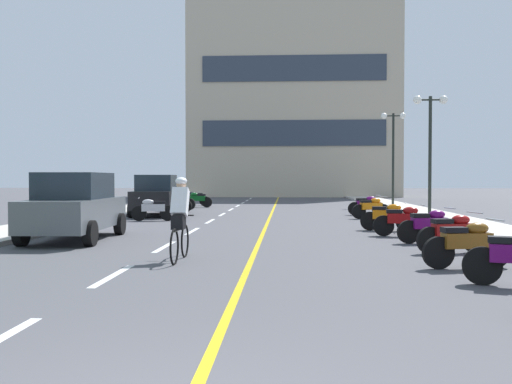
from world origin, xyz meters
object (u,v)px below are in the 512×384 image
motorcycle_2 (467,243)px  motorcycle_4 (430,225)px  street_lamp_mid (430,127)px  parked_car_near (75,206)px  motorcycle_13 (195,198)px  motorcycle_3 (453,232)px  motorcycle_5 (404,220)px  motorcycle_7 (153,209)px  motorcycle_12 (197,199)px  street_lamp_far (393,138)px  motorcycle_11 (181,201)px  parked_car_mid (156,195)px  motorcycle_9 (367,205)px  cyclist_rider (180,217)px  motorcycle_10 (175,202)px  motorcycle_6 (388,216)px  motorcycle_8 (371,207)px

motorcycle_2 → motorcycle_4: same height
street_lamp_mid → parked_car_near: 15.49m
motorcycle_2 → motorcycle_13: bearing=111.2°
motorcycle_3 → street_lamp_mid: bearing=78.1°
motorcycle_5 → motorcycle_7: 10.07m
motorcycle_5 → motorcycle_7: same height
motorcycle_3 → motorcycle_12: 20.83m
street_lamp_far → motorcycle_3: size_ratio=3.25×
motorcycle_11 → parked_car_mid: bearing=-91.8°
motorcycle_2 → motorcycle_9: size_ratio=1.00×
street_lamp_far → cyclist_rider: bearing=-110.9°
motorcycle_10 → motorcycle_11: 2.07m
street_lamp_mid → motorcycle_5: bearing=-109.0°
motorcycle_6 → motorcycle_8: size_ratio=1.02×
parked_car_mid → motorcycle_7: parked_car_mid is taller
motorcycle_9 → motorcycle_13: (-9.20, 8.12, 0.00)m
street_lamp_far → motorcycle_11: (-11.96, -3.81, -3.58)m
motorcycle_2 → motorcycle_3: same height
motorcycle_8 → motorcycle_5: bearing=-91.2°
street_lamp_mid → motorcycle_8: (-2.65, -1.12, -3.38)m
motorcycle_8 → cyclist_rider: cyclist_rider is taller
motorcycle_2 → motorcycle_9: bearing=88.9°
street_lamp_mid → motorcycle_9: 4.35m
motorcycle_13 → motorcycle_11: bearing=-91.3°
motorcycle_7 → motorcycle_8: bearing=11.1°
motorcycle_2 → street_lamp_mid: bearing=78.5°
street_lamp_far → motorcycle_5: 17.71m
motorcycle_3 → motorcycle_7: (-8.92, 8.82, 0.00)m
motorcycle_7 → motorcycle_10: same height
motorcycle_7 → motorcycle_12: 10.05m
motorcycle_4 → motorcycle_12: bearing=117.3°
parked_car_mid → motorcycle_12: bearing=84.1°
street_lamp_far → motorcycle_4: (-2.62, -18.78, -3.58)m
motorcycle_8 → motorcycle_11: same height
motorcycle_5 → cyclist_rider: cyclist_rider is taller
motorcycle_10 → motorcycle_12: size_ratio=0.99×
motorcycle_9 → cyclist_rider: 15.26m
parked_car_mid → motorcycle_5: (9.18, -8.42, -0.44)m
parked_car_mid → cyclist_rider: (3.66, -13.39, -0.03)m
street_lamp_mid → parked_car_mid: (-11.97, 0.31, -2.93)m
street_lamp_far → parked_car_mid: street_lamp_far is taller
motorcycle_4 → motorcycle_12: (-8.78, 17.01, 0.00)m
motorcycle_2 → motorcycle_4: (0.33, 3.98, 0.00)m
motorcycle_3 → motorcycle_8: bearing=91.1°
motorcycle_6 → motorcycle_11: 14.63m
parked_car_near → motorcycle_10: bearing=89.2°
motorcycle_3 → motorcycle_5: size_ratio=0.98×
parked_car_near → motorcycle_9: 14.10m
motorcycle_12 → street_lamp_far: bearing=8.8°
motorcycle_9 → motorcycle_10: same height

